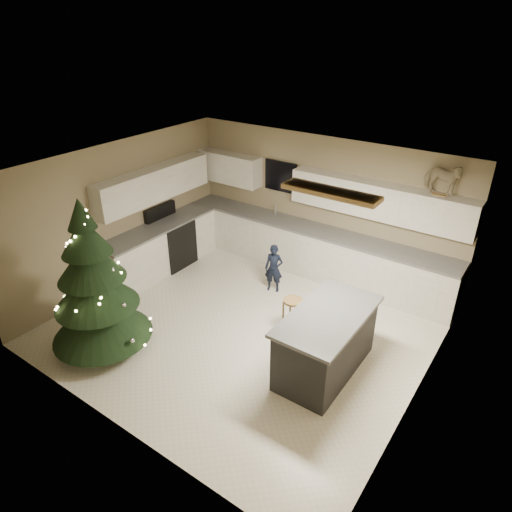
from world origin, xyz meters
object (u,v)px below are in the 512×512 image
at_px(toddler, 274,268).
at_px(bar_stool, 293,307).
at_px(christmas_tree, 95,291).
at_px(rocking_horse, 442,178).
at_px(island, 326,342).

bearing_deg(toddler, bar_stool, -62.32).
distance_m(christmas_tree, rocking_horse, 5.43).
height_order(island, rocking_horse, rocking_horse).
relative_size(island, christmas_tree, 0.71).
xyz_separation_m(island, christmas_tree, (-2.97, -1.46, 0.51)).
height_order(bar_stool, christmas_tree, christmas_tree).
xyz_separation_m(bar_stool, christmas_tree, (-2.13, -1.97, 0.55)).
bearing_deg(toddler, island, -57.14).
xyz_separation_m(island, toddler, (-1.74, 1.36, -0.03)).
bearing_deg(rocking_horse, toddler, 122.90).
relative_size(bar_stool, toddler, 0.65).
distance_m(island, toddler, 2.21).
relative_size(toddler, rocking_horse, 1.44).
bearing_deg(bar_stool, toddler, 136.92).
bearing_deg(christmas_tree, toddler, 66.54).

